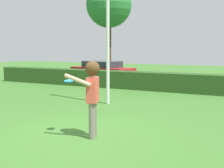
{
  "coord_description": "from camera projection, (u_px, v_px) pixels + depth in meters",
  "views": [
    {
      "loc": [
        3.56,
        -5.6,
        2.07
      ],
      "look_at": [
        0.3,
        0.98,
        1.15
      ],
      "focal_mm": 45.74,
      "sensor_mm": 36.0,
      "label": 1
    }
  ],
  "objects": [
    {
      "name": "ground_plane",
      "position": [
        83.0,
        136.0,
        6.81
      ],
      "size": [
        60.0,
        60.0,
        0.0
      ],
      "primitive_type": "plane",
      "color": "#3D712B"
    },
    {
      "name": "hedge_row",
      "position": [
        170.0,
        82.0,
        13.77
      ],
      "size": [
        21.11,
        0.9,
        0.88
      ],
      "primitive_type": "cube",
      "color": "#294B1D",
      "rests_on": "ground"
    },
    {
      "name": "parked_car_red",
      "position": [
        102.0,
        70.0,
        18.43
      ],
      "size": [
        4.48,
        2.63,
        1.25
      ],
      "color": "#B21E1E",
      "rests_on": "ground"
    },
    {
      "name": "person",
      "position": [
        92.0,
        89.0,
        6.51
      ],
      "size": [
        0.68,
        0.7,
        1.79
      ],
      "color": "slate",
      "rests_on": "ground"
    },
    {
      "name": "birch_tree",
      "position": [
        109.0,
        5.0,
        19.64
      ],
      "size": [
        3.15,
        3.15,
        6.63
      ],
      "color": "#513924",
      "rests_on": "ground"
    },
    {
      "name": "frisbee",
      "position": [
        69.0,
        81.0,
        6.75
      ],
      "size": [
        0.22,
        0.23,
        0.05
      ],
      "color": "#268CE5"
    },
    {
      "name": "lamppost",
      "position": [
        108.0,
        15.0,
        10.28
      ],
      "size": [
        0.24,
        0.24,
        5.89
      ],
      "color": "silver",
      "rests_on": "ground"
    }
  ]
}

